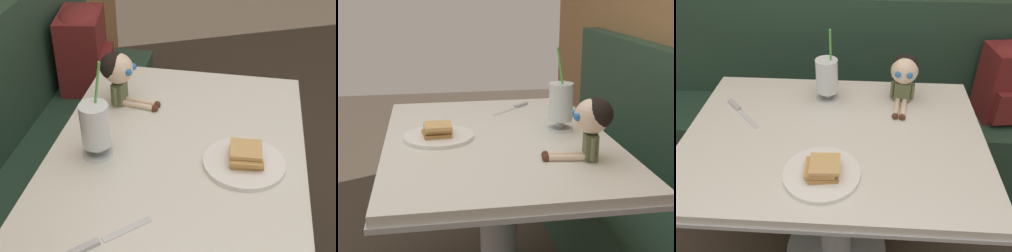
% 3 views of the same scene
% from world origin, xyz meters
% --- Properties ---
extents(booth_bench, '(2.60, 0.48, 1.00)m').
position_xyz_m(booth_bench, '(0.00, 0.81, 0.33)').
color(booth_bench, '#233D2D').
rests_on(booth_bench, ground).
extents(diner_table, '(1.11, 0.81, 0.74)m').
position_xyz_m(diner_table, '(0.00, 0.18, 0.54)').
color(diner_table, silver).
rests_on(diner_table, ground).
extents(toast_plate, '(0.25, 0.25, 0.06)m').
position_xyz_m(toast_plate, '(-0.02, -0.03, 0.76)').
color(toast_plate, white).
rests_on(toast_plate, diner_table).
extents(milkshake_glass, '(0.10, 0.10, 0.32)m').
position_xyz_m(milkshake_glass, '(-0.05, 0.42, 0.84)').
color(milkshake_glass, silver).
rests_on(milkshake_glass, diner_table).
extents(butter_knife, '(0.17, 0.18, 0.01)m').
position_xyz_m(butter_knife, '(-0.40, 0.32, 0.74)').
color(butter_knife, silver).
rests_on(butter_knife, diner_table).
extents(seated_doll, '(0.13, 0.23, 0.20)m').
position_xyz_m(seated_doll, '(0.26, 0.43, 0.87)').
color(seated_doll, '#5B6642').
rests_on(seated_doll, diner_table).
extents(backpack, '(0.33, 0.28, 0.41)m').
position_xyz_m(backpack, '(0.86, 0.78, 0.66)').
color(backpack, maroon).
rests_on(backpack, booth_bench).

